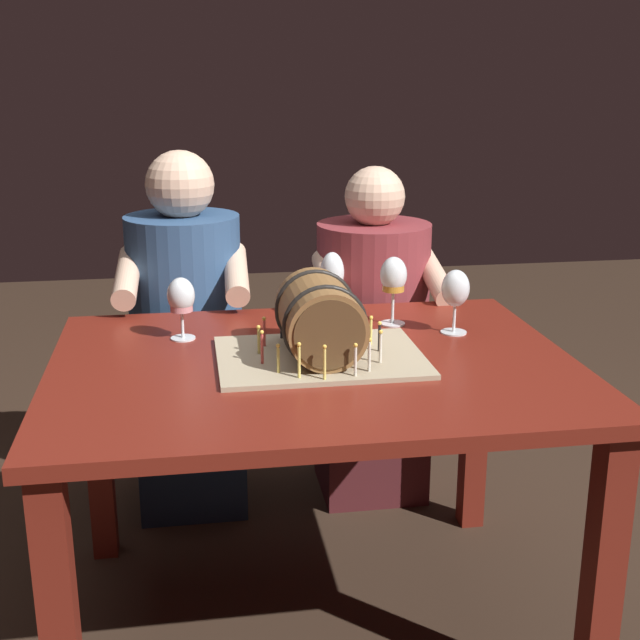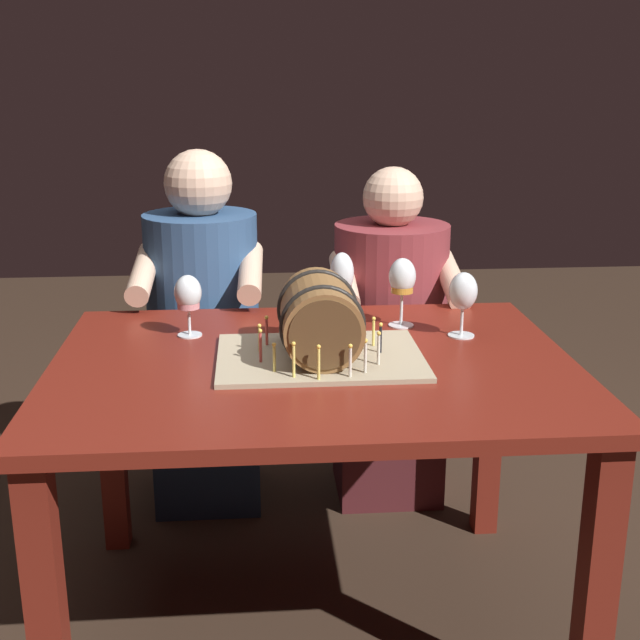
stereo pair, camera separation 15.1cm
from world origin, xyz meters
name	(u,v)px [view 1 (the left image)]	position (x,y,z in m)	size (l,w,h in m)	color
ground_plane	(314,620)	(0.00, 0.00, 0.00)	(8.00, 8.00, 0.00)	#332319
dining_table	(314,402)	(0.00, 0.00, 0.62)	(1.26, 0.97, 0.73)	maroon
barrel_cake	(320,325)	(0.02, 0.01, 0.82)	(0.50, 0.37, 0.21)	tan
wine_glass_rose	(181,298)	(-0.31, 0.23, 0.84)	(0.07, 0.07, 0.16)	white
wine_glass_amber	(393,278)	(0.26, 0.27, 0.86)	(0.07, 0.07, 0.19)	white
wine_glass_empty	(456,290)	(0.40, 0.16, 0.85)	(0.07, 0.07, 0.17)	white
wine_glass_red	(332,276)	(0.11, 0.35, 0.85)	(0.07, 0.07, 0.19)	white
person_seated_left	(187,346)	(-0.30, 0.70, 0.55)	(0.40, 0.48, 1.17)	#1B2D46
person_seated_right	(372,344)	(0.30, 0.70, 0.53)	(0.41, 0.48, 1.12)	#4C1B1E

